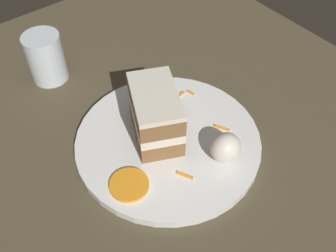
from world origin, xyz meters
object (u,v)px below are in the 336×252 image
plate (168,141)px  cake_slice (156,114)px  orange_garnish (129,185)px  cream_dollop (225,148)px  drinking_glass (47,60)px

plate → cake_slice: bearing=-72.3°
plate → orange_garnish: 0.11m
plate → cream_dollop: size_ratio=6.15×
plate → orange_garnish: bearing=19.6°
cream_dollop → drinking_glass: drinking_glass is taller
plate → cake_slice: (0.01, -0.02, 0.05)m
plate → drinking_glass: (0.07, -0.27, 0.03)m
cake_slice → cream_dollop: cake_slice is taller
drinking_glass → cake_slice: bearing=104.9°
cream_dollop → orange_garnish: (0.15, -0.05, -0.02)m
orange_garnish → drinking_glass: bearing=-95.1°
cake_slice → plate: bearing=-47.1°
cake_slice → orange_garnish: cake_slice is taller
plate → drinking_glass: size_ratio=3.22×
cream_dollop → orange_garnish: bearing=-18.1°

